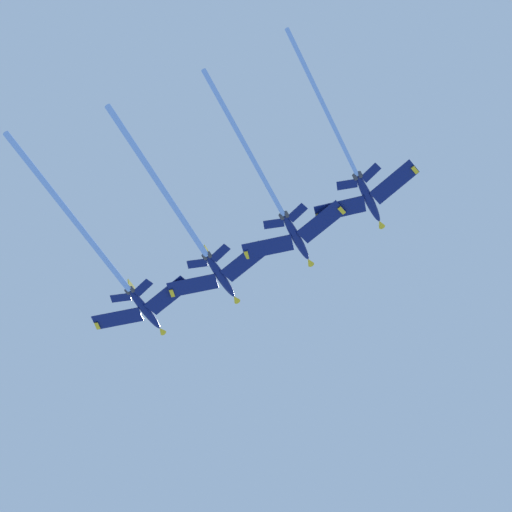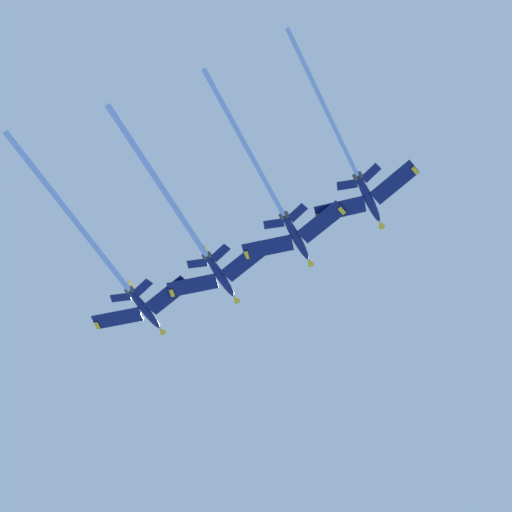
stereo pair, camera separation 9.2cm
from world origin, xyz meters
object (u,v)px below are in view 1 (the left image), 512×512
jet_far_left (116,272)px  jet_inner_left (197,241)px  jet_centre (282,212)px  jet_inner_right (358,177)px

jet_far_left → jet_inner_left: bearing=73.1°
jet_centre → jet_inner_right: size_ratio=1.03×
jet_inner_right → jet_inner_left: bearing=-106.8°
jet_centre → jet_far_left: bearing=-105.5°
jet_inner_left → jet_far_left: bearing=-106.9°
jet_inner_left → jet_inner_right: jet_inner_right is taller
jet_far_left → jet_inner_right: bearing=73.2°
jet_inner_left → jet_centre: bearing=76.0°
jet_far_left → jet_centre: (8.36, 30.25, 0.72)m
jet_far_left → jet_inner_right: jet_far_left is taller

